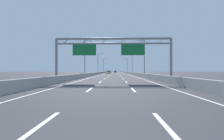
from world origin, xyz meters
name	(u,v)px	position (x,y,z in m)	size (l,w,h in m)	color
ground_plane	(115,73)	(0.00, 100.00, 0.00)	(260.00, 260.00, 0.00)	#38383A
lane_dash_left_0	(40,126)	(-1.80, 3.50, 0.01)	(0.16, 3.00, 0.01)	white
lane_dash_left_1	(90,90)	(-1.80, 12.50, 0.01)	(0.16, 3.00, 0.01)	white
lane_dash_left_2	(100,82)	(-1.80, 21.50, 0.01)	(0.16, 3.00, 0.01)	white
lane_dash_left_3	(105,79)	(-1.80, 30.50, 0.01)	(0.16, 3.00, 0.01)	white
lane_dash_left_4	(107,77)	(-1.80, 39.50, 0.01)	(0.16, 3.00, 0.01)	white
lane_dash_left_5	(109,76)	(-1.80, 48.50, 0.01)	(0.16, 3.00, 0.01)	white
lane_dash_left_6	(110,75)	(-1.80, 57.50, 0.01)	(0.16, 3.00, 0.01)	white
lane_dash_left_7	(111,74)	(-1.80, 66.50, 0.01)	(0.16, 3.00, 0.01)	white
lane_dash_left_8	(111,74)	(-1.80, 75.50, 0.01)	(0.16, 3.00, 0.01)	white
lane_dash_left_9	(112,74)	(-1.80, 84.50, 0.01)	(0.16, 3.00, 0.01)	white
lane_dash_left_10	(112,73)	(-1.80, 93.50, 0.01)	(0.16, 3.00, 0.01)	white
lane_dash_left_11	(112,73)	(-1.80, 102.50, 0.01)	(0.16, 3.00, 0.01)	white
lane_dash_left_12	(113,73)	(-1.80, 111.50, 0.01)	(0.16, 3.00, 0.01)	white
lane_dash_left_13	(113,73)	(-1.80, 120.50, 0.01)	(0.16, 3.00, 0.01)	white
lane_dash_left_14	(113,73)	(-1.80, 129.50, 0.01)	(0.16, 3.00, 0.01)	white
lane_dash_left_15	(113,72)	(-1.80, 138.50, 0.01)	(0.16, 3.00, 0.01)	white
lane_dash_left_16	(113,72)	(-1.80, 147.50, 0.01)	(0.16, 3.00, 0.01)	white
lane_dash_left_17	(114,72)	(-1.80, 156.50, 0.01)	(0.16, 3.00, 0.01)	white
lane_dash_right_0	(166,127)	(1.80, 3.50, 0.01)	(0.16, 3.00, 0.01)	white
lane_dash_right_1	(133,90)	(1.80, 12.50, 0.01)	(0.16, 3.00, 0.01)	white
lane_dash_right_2	(126,82)	(1.80, 21.50, 0.01)	(0.16, 3.00, 0.01)	white
lane_dash_right_3	(123,79)	(1.80, 30.50, 0.01)	(0.16, 3.00, 0.01)	white
lane_dash_right_4	(122,77)	(1.80, 39.50, 0.01)	(0.16, 3.00, 0.01)	white
lane_dash_right_5	(121,76)	(1.80, 48.50, 0.01)	(0.16, 3.00, 0.01)	white
lane_dash_right_6	(120,75)	(1.80, 57.50, 0.01)	(0.16, 3.00, 0.01)	white
lane_dash_right_7	(119,74)	(1.80, 66.50, 0.01)	(0.16, 3.00, 0.01)	white
lane_dash_right_8	(119,74)	(1.80, 75.50, 0.01)	(0.16, 3.00, 0.01)	white
lane_dash_right_9	(119,74)	(1.80, 84.50, 0.01)	(0.16, 3.00, 0.01)	white
lane_dash_right_10	(118,73)	(1.80, 93.50, 0.01)	(0.16, 3.00, 0.01)	white
lane_dash_right_11	(118,73)	(1.80, 102.50, 0.01)	(0.16, 3.00, 0.01)	white
lane_dash_right_12	(118,73)	(1.80, 111.50, 0.01)	(0.16, 3.00, 0.01)	white
lane_dash_right_13	(118,73)	(1.80, 120.50, 0.01)	(0.16, 3.00, 0.01)	white
lane_dash_right_14	(118,73)	(1.80, 129.50, 0.01)	(0.16, 3.00, 0.01)	white
lane_dash_right_15	(118,72)	(1.80, 138.50, 0.01)	(0.16, 3.00, 0.01)	white
lane_dash_right_16	(118,72)	(1.80, 147.50, 0.01)	(0.16, 3.00, 0.01)	white
lane_dash_right_17	(117,72)	(1.80, 156.50, 0.01)	(0.16, 3.00, 0.01)	white
edge_line_left	(105,73)	(-5.25, 88.00, 0.01)	(0.16, 176.00, 0.01)	white
edge_line_right	(125,73)	(5.25, 88.00, 0.01)	(0.16, 176.00, 0.01)	white
barrier_left	(105,72)	(-6.90, 110.00, 0.47)	(0.45, 220.00, 0.95)	#9E9E99
barrier_right	(126,72)	(6.90, 110.00, 0.47)	(0.45, 220.00, 0.95)	#9E9E99
sign_gantry	(112,48)	(-0.15, 22.73, 4.83)	(16.92, 0.36, 6.36)	gray
streetlamp_left_mid	(86,56)	(-7.47, 41.64, 5.40)	(2.58, 0.28, 9.50)	slate
streetlamp_right_mid	(143,56)	(7.47, 41.64, 5.40)	(2.58, 0.28, 9.50)	slate
streetlamp_left_far	(99,62)	(-7.47, 73.61, 5.40)	(2.58, 0.28, 9.50)	slate
streetlamp_right_far	(132,62)	(7.47, 73.61, 5.40)	(2.58, 0.28, 9.50)	slate
streetlamp_left_distant	(104,65)	(-7.47, 105.58, 5.40)	(2.58, 0.28, 9.50)	slate
streetlamp_right_distant	(127,65)	(7.47, 105.58, 5.40)	(2.58, 0.28, 9.50)	slate
blue_car	(115,72)	(-0.09, 129.24, 0.74)	(1.89, 4.12, 1.44)	#2347AD
silver_car	(115,72)	(-0.13, 135.79, 0.76)	(1.90, 4.14, 1.45)	#A8ADB2
yellow_car	(109,72)	(-3.46, 97.31, 0.77)	(1.76, 4.61, 1.51)	yellow
white_car	(108,72)	(-3.47, 82.68, 0.75)	(1.71, 4.41, 1.46)	silver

